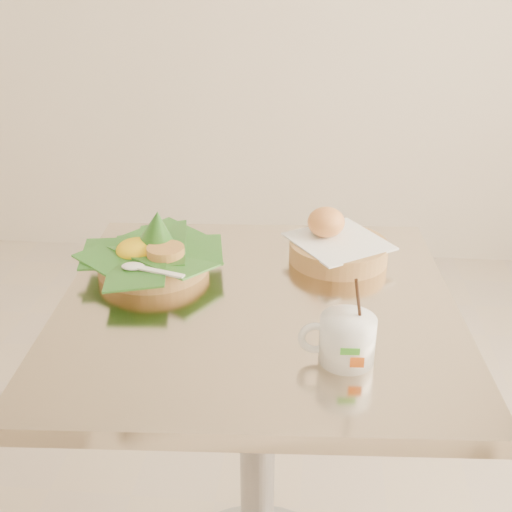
# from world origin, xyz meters

# --- Properties ---
(cafe_table) EXTENTS (0.74, 0.74, 0.75)m
(cafe_table) POSITION_xyz_m (0.13, -0.02, 0.53)
(cafe_table) COLOR gray
(cafe_table) RESTS_ON floor
(rice_basket) EXTENTS (0.27, 0.27, 0.13)m
(rice_basket) POSITION_xyz_m (-0.08, 0.09, 0.79)
(rice_basket) COLOR tan
(rice_basket) RESTS_ON cafe_table
(bread_basket) EXTENTS (0.23, 0.23, 0.10)m
(bread_basket) POSITION_xyz_m (0.28, 0.17, 0.78)
(bread_basket) COLOR tan
(bread_basket) RESTS_ON cafe_table
(coffee_mug) EXTENTS (0.12, 0.09, 0.15)m
(coffee_mug) POSITION_xyz_m (0.28, -0.19, 0.79)
(coffee_mug) COLOR white
(coffee_mug) RESTS_ON cafe_table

